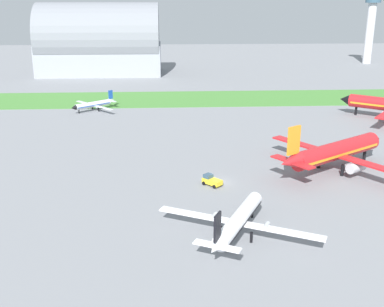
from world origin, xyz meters
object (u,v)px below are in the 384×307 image
(airplane_foreground_turboprop, at_px, (238,220))
(control_tower, at_px, (371,23))
(pushback_tug_near_gate, at_px, (212,181))
(airplane_midfield_jet, at_px, (335,152))
(airplane_taxiing_turboprop, at_px, (94,104))

(airplane_foreground_turboprop, relative_size, control_tower, 0.63)
(pushback_tug_near_gate, bearing_deg, airplane_foreground_turboprop, 141.59)
(airplane_foreground_turboprop, xyz_separation_m, pushback_tug_near_gate, (-1.83, 20.12, -1.76))
(airplane_midfield_jet, bearing_deg, control_tower, 31.61)
(control_tower, bearing_deg, airplane_foreground_turboprop, -117.25)
(pushback_tug_near_gate, bearing_deg, airplane_taxiing_turboprop, -18.18)
(control_tower, bearing_deg, airplane_taxiing_turboprop, -140.11)
(airplane_taxiing_turboprop, distance_m, pushback_tug_near_gate, 70.55)
(airplane_midfield_jet, xyz_separation_m, airplane_foreground_turboprop, (-23.12, -26.51, -1.31))
(airplane_taxiing_turboprop, xyz_separation_m, pushback_tug_near_gate, (30.27, -63.71, -1.12))
(airplane_foreground_turboprop, distance_m, control_tower, 219.30)
(airplane_foreground_turboprop, bearing_deg, control_tower, -0.39)
(airplane_midfield_jet, height_order, pushback_tug_near_gate, airplane_midfield_jet)
(airplane_midfield_jet, distance_m, pushback_tug_near_gate, 25.93)
(pushback_tug_near_gate, distance_m, control_tower, 202.77)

